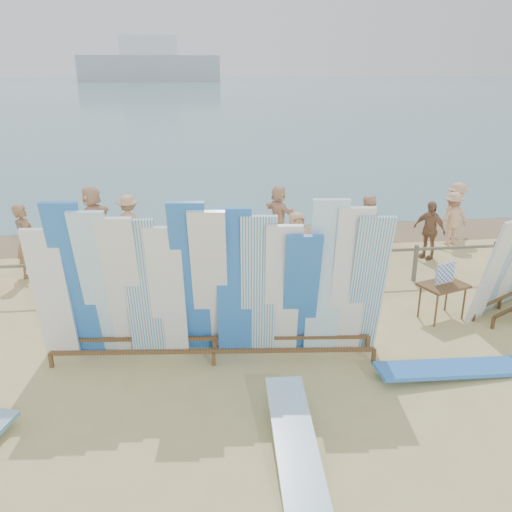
{
  "coord_description": "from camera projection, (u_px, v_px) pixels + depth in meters",
  "views": [
    {
      "loc": [
        -1.3,
        -8.52,
        4.89
      ],
      "look_at": [
        0.04,
        1.95,
        1.18
      ],
      "focal_mm": 38.0,
      "sensor_mm": 36.0,
      "label": 1
    }
  ],
  "objects": [
    {
      "name": "ground",
      "position": [
        268.0,
        353.0,
        9.76
      ],
      "size": [
        160.0,
        160.0,
        0.0
      ],
      "primitive_type": "plane",
      "color": "tan",
      "rests_on": "ground"
    },
    {
      "name": "ocean",
      "position": [
        189.0,
        87.0,
        129.51
      ],
      "size": [
        320.0,
        240.0,
        0.02
      ],
      "primitive_type": "cube",
      "color": "slate",
      "rests_on": "ground"
    },
    {
      "name": "wet_sand_strip",
      "position": [
        233.0,
        236.0,
        16.49
      ],
      "size": [
        40.0,
        2.6,
        0.01
      ],
      "primitive_type": "cube",
      "color": "#7A6345",
      "rests_on": "ground"
    },
    {
      "name": "distant_ship",
      "position": [
        150.0,
        64.0,
        174.96
      ],
      "size": [
        45.0,
        8.0,
        14.0
      ],
      "color": "#999EA3",
      "rests_on": "ocean"
    },
    {
      "name": "fence",
      "position": [
        248.0,
        263.0,
        12.35
      ],
      "size": [
        12.08,
        0.08,
        0.9
      ],
      "color": "#706955",
      "rests_on": "ground"
    },
    {
      "name": "main_surfboard_rack",
      "position": [
        213.0,
        288.0,
        9.15
      ],
      "size": [
        5.97,
        1.37,
        2.95
      ],
      "rotation": [
        0.0,
        0.0,
        -0.1
      ],
      "color": "brown",
      "rests_on": "ground"
    },
    {
      "name": "vendor_table",
      "position": [
        442.0,
        300.0,
        10.98
      ],
      "size": [
        1.06,
        0.9,
        1.2
      ],
      "rotation": [
        0.0,
        0.0,
        0.34
      ],
      "color": "brown",
      "rests_on": "ground"
    },
    {
      "name": "flat_board_a",
      "position": [
        295.0,
        454.0,
        7.22
      ],
      "size": [
        0.7,
        2.72,
        0.36
      ],
      "primitive_type": "cube",
      "rotation": [
        0.11,
        0.0,
        -0.05
      ],
      "color": "#98D0F3",
      "rests_on": "ground"
    },
    {
      "name": "flat_board_d",
      "position": [
        454.0,
        374.0,
        9.09
      ],
      "size": [
        2.72,
        0.68,
        0.22
      ],
      "primitive_type": "cube",
      "rotation": [
        0.06,
        0.0,
        1.61
      ],
      "color": "blue",
      "rests_on": "ground"
    },
    {
      "name": "beach_chair_left",
      "position": [
        226.0,
        262.0,
        13.59
      ],
      "size": [
        0.7,
        0.71,
        0.83
      ],
      "rotation": [
        0.0,
        0.0,
        -0.43
      ],
      "color": "red",
      "rests_on": "ground"
    },
    {
      "name": "beach_chair_right",
      "position": [
        330.0,
        264.0,
        13.38
      ],
      "size": [
        0.77,
        0.77,
        0.86
      ],
      "rotation": [
        0.0,
        0.0,
        0.7
      ],
      "color": "red",
      "rests_on": "ground"
    },
    {
      "name": "stroller",
      "position": [
        308.0,
        261.0,
        13.23
      ],
      "size": [
        0.62,
        0.78,
        0.95
      ],
      "rotation": [
        0.0,
        0.0,
        -0.23
      ],
      "color": "red",
      "rests_on": "ground"
    },
    {
      "name": "beachgoer_5",
      "position": [
        279.0,
        212.0,
        15.99
      ],
      "size": [
        1.14,
        1.53,
        1.6
      ],
      "primitive_type": "imported",
      "rotation": [
        0.0,
        0.0,
        2.08
      ],
      "color": "beige",
      "rests_on": "ground"
    },
    {
      "name": "beachgoer_9",
      "position": [
        456.0,
        211.0,
        16.01
      ],
      "size": [
        1.13,
        1.03,
        1.68
      ],
      "primitive_type": "imported",
      "rotation": [
        0.0,
        0.0,
        0.68
      ],
      "color": "tan",
      "rests_on": "ground"
    },
    {
      "name": "beachgoer_extra_0",
      "position": [
        452.0,
        218.0,
        15.47
      ],
      "size": [
        1.03,
        0.51,
        1.53
      ],
      "primitive_type": "imported",
      "rotation": [
        0.0,
        0.0,
        3.24
      ],
      "color": "tan",
      "rests_on": "ground"
    },
    {
      "name": "beachgoer_11",
      "position": [
        93.0,
        219.0,
        14.76
      ],
      "size": [
        1.33,
        1.79,
        1.87
      ],
      "primitive_type": "imported",
      "rotation": [
        0.0,
        0.0,
        4.21
      ],
      "color": "beige",
      "rests_on": "ground"
    },
    {
      "name": "beachgoer_4",
      "position": [
        235.0,
        242.0,
        13.23
      ],
      "size": [
        0.99,
        0.51,
        1.63
      ],
      "primitive_type": "imported",
      "rotation": [
        0.0,
        0.0,
        0.1
      ],
      "color": "#8C6042",
      "rests_on": "ground"
    },
    {
      "name": "beachgoer_3",
      "position": [
        129.0,
        224.0,
        14.75
      ],
      "size": [
        1.09,
        0.53,
        1.63
      ],
      "primitive_type": "imported",
      "rotation": [
        0.0,
        0.0,
        3.05
      ],
      "color": "tan",
      "rests_on": "ground"
    },
    {
      "name": "beachgoer_6",
      "position": [
        296.0,
        243.0,
        13.26
      ],
      "size": [
        0.82,
        0.48,
        1.57
      ],
      "primitive_type": "imported",
      "rotation": [
        0.0,
        0.0,
        0.16
      ],
      "color": "tan",
      "rests_on": "ground"
    },
    {
      "name": "beachgoer_10",
      "position": [
        429.0,
        230.0,
        14.35
      ],
      "size": [
        0.85,
        0.97,
        1.56
      ],
      "primitive_type": "imported",
      "rotation": [
        0.0,
        0.0,
        5.33
      ],
      "color": "#8C6042",
      "rests_on": "ground"
    },
    {
      "name": "beachgoer_1",
      "position": [
        26.0,
        241.0,
        13.05
      ],
      "size": [
        0.48,
        0.72,
        1.81
      ],
      "primitive_type": "imported",
      "rotation": [
        0.0,
        0.0,
        1.38
      ],
      "color": "#8C6042",
      "rests_on": "ground"
    },
    {
      "name": "beachgoer_8",
      "position": [
        366.0,
        228.0,
        14.21
      ],
      "size": [
        0.93,
        0.81,
        1.74
      ],
      "primitive_type": "imported",
      "rotation": [
        0.0,
        0.0,
        3.74
      ],
      "color": "beige",
      "rests_on": "ground"
    }
  ]
}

